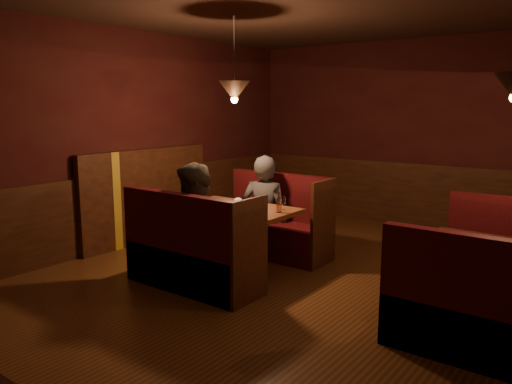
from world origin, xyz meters
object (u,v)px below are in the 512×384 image
Objects in this scene: main_table at (236,222)px; main_bench_far at (276,229)px; second_bench_near at (480,321)px; second_table at (500,267)px; diner_b at (195,210)px; diner_a at (265,193)px; main_bench_near at (190,259)px.

main_bench_far is (0.02, 0.78, -0.24)m from main_table.
second_bench_near is (2.79, -0.57, -0.25)m from main_table.
main_table is 2.77m from second_table.
second_table is at bearing -12.20° from main_bench_far.
diner_a is at bearing 108.84° from diner_b.
main_bench_near is 0.91× the size of diner_b.
diner_a is 0.99× the size of diner_b.
diner_a is (-0.04, 0.62, 0.25)m from main_table.
main_bench_near is at bearing -175.46° from second_bench_near.
diner_a is (-0.06, 1.40, 0.49)m from main_bench_near.
second_table is at bearing 153.49° from diner_a.
main_table is 1.09× the size of second_table.
diner_b reaches higher than main_table.
diner_b is (-2.76, -0.87, 0.30)m from second_table.
main_bench_near is 1.20× the size of second_table.
diner_a is at bearing -110.27° from main_bench_far.
main_bench_far is 3.08m from second_bench_near.
second_table is at bearing 34.28° from diner_b.
main_table is 0.91× the size of main_bench_far.
main_bench_far is at bearing -128.11° from diner_a.
diner_b is at bearing -177.55° from second_bench_near.
main_bench_near is (0.00, -1.57, 0.00)m from main_bench_far.
second_table is 0.78m from second_bench_near.
second_bench_near is 0.84× the size of diner_b.
diner_b is (0.05, -1.30, 0.01)m from diner_a.
second_bench_near is (2.77, -1.35, -0.01)m from main_bench_far.
second_bench_near is 2.84m from diner_b.
main_table is at bearing 107.06° from diner_b.
second_table is at bearing 92.20° from second_bench_near.
main_bench_far is 1.00× the size of main_bench_near.
main_table is at bearing -91.24° from main_bench_far.
diner_a reaches higher than second_table.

